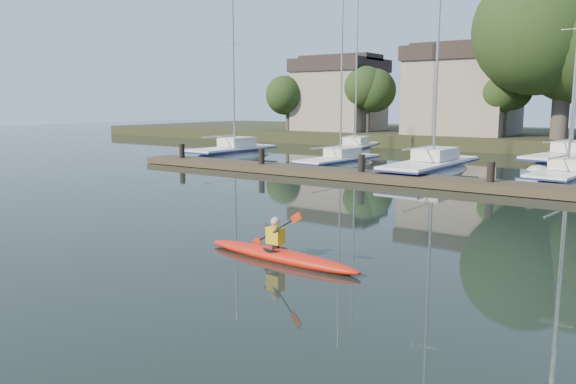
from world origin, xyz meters
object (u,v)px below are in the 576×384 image
Objects in this scene: sailboat_0 at (233,160)px; sailboat_2 at (430,178)px; sailboat_3 at (565,186)px; kayak at (279,253)px; sailboat_1 at (338,170)px; dock at (421,180)px; sailboat_6 at (568,167)px; sailboat_5 at (354,155)px.

sailboat_0 is 14.34m from sailboat_2.
sailboat_2 reaches higher than sailboat_0.
kayak is at bearing -92.65° from sailboat_3.
sailboat_2 reaches higher than sailboat_3.
dock is at bearing -27.33° from sailboat_1.
dock is 4.02m from sailboat_2.
sailboat_3 is 0.69× the size of sailboat_6.
sailboat_3 is at bearing 83.49° from kayak.
sailboat_6 is at bearing 89.42° from kayak.
sailboat_6 is at bearing 105.47° from sailboat_3.
dock is 2.84× the size of sailboat_3.
dock is 16.15m from sailboat_5.
kayak is 18.25m from sailboat_3.
dock is at bearing 101.82° from kayak.
dock is 16.12m from sailboat_0.
kayak is 25.26m from sailboat_0.
sailboat_6 reaches higher than kayak.
sailboat_2 is at bearing -105.70° from sailboat_6.
sailboat_1 is 0.71× the size of sailboat_6.
sailboat_5 reaches higher than kayak.
sailboat_3 is at bearing 6.32° from sailboat_1.
sailboat_5 is at bearing 117.18° from sailboat_1.
sailboat_1 is 9.15m from sailboat_5.
sailboat_5 is (-15.32, 8.04, -0.00)m from sailboat_3.
sailboat_5 is at bearing 57.34° from sailboat_0.
sailboat_2 is at bearing 105.01° from dock.
dock is 2.08× the size of sailboat_2.
sailboat_0 is at bearing -173.82° from sailboat_3.
dock is at bearing -131.37° from sailboat_3.
sailboat_2 reaches higher than sailboat_1.
kayak is 0.37× the size of sailboat_3.
sailboat_3 is at bearing -39.41° from sailboat_5.
sailboat_5 is 14.11m from sailboat_6.
sailboat_2 reaches higher than dock.
sailboat_6 reaches higher than sailboat_5.
sailboat_3 is (11.78, 0.39, -0.01)m from sailboat_1.
sailboat_5 is 0.83× the size of sailboat_6.
sailboat_6 reaches higher than sailboat_1.
sailboat_1 is (-6.63, 4.10, -0.37)m from dock.
kayak is at bearing -45.24° from sailboat_0.
sailboat_0 reaches higher than sailboat_1.
sailboat_1 is at bearing -4.09° from sailboat_0.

